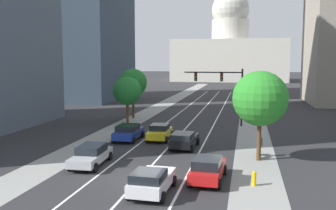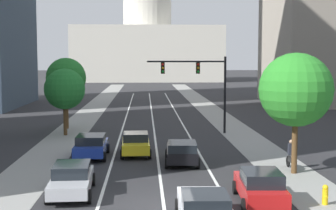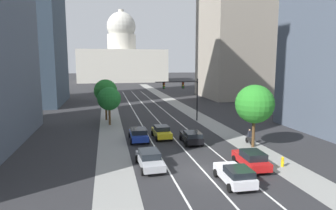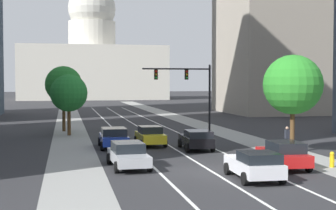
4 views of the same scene
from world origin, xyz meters
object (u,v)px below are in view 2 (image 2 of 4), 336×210
Objects in this scene: car_yellow at (136,144)px; fire_hydrant at (325,195)px; car_white at (204,207)px; cyclist at (291,155)px; capitol_building at (147,42)px; car_blue at (91,146)px; street_tree_near_left at (66,78)px; car_black at (182,152)px; car_silver at (72,178)px; street_tree_far_right at (296,90)px; street_tree_mid_left at (65,89)px; car_red at (260,186)px; traffic_signal_mast at (201,78)px.

car_yellow reaches higher than fire_hydrant.
car_white is 2.46× the size of cyclist.
capitol_building is 122.27m from fire_hydrant.
street_tree_near_left is (-3.65, 13.61, 3.84)m from car_blue.
cyclist is (6.26, -1.61, 0.07)m from car_black.
street_tree_far_right is at bearing -74.77° from car_silver.
car_black is 0.77× the size of street_tree_mid_left.
cyclist is at bearing -118.52° from car_yellow.
street_tree_near_left reaches higher than car_red.
car_blue is 0.64× the size of street_tree_far_right.
capitol_building is at bearing -4.54° from car_silver.
car_silver is 13.05m from street_tree_far_right.
car_red is at bearing -119.42° from street_tree_far_right.
car_white is at bearing -170.12° from car_yellow.
car_silver is 1.11× the size of car_blue.
car_blue is (-2.87, -0.75, 0.02)m from car_yellow.
cyclist is (7.68, -114.48, -10.04)m from capitol_building.
car_white is 0.63× the size of street_tree_far_right.
car_yellow is (-2.86, 14.44, 0.01)m from car_white.
car_yellow is 0.61× the size of street_tree_far_right.
car_white is at bearing -89.34° from capitol_building.
traffic_signal_mast is (5.39, 9.40, 3.95)m from car_yellow.
fire_hydrant is at bearing -103.82° from car_silver.
street_tree_far_right reaches higher than street_tree_mid_left.
traffic_signal_mast reaches higher than car_white.
car_black is at bearing -111.79° from car_blue.
capitol_building reaches higher than cyclist.
car_red is 21.30m from traffic_signal_mast.
cyclist reaches higher than car_red.
car_red is 0.66× the size of street_tree_far_right.
car_silver is at bearing 79.75° from car_red.
car_silver is (-4.30, -119.33, -10.13)m from capitol_building.
car_white is 1.03× the size of car_yellow.
street_tree_near_left reaches higher than car_blue.
car_black is 0.64× the size of traffic_signal_mast.
street_tree_mid_left is (-8.90, 12.00, 3.09)m from car_black.
street_tree_far_right is (3.60, -15.15, -0.03)m from traffic_signal_mast.
car_red reaches higher than fire_hydrant.
street_tree_far_right reaches higher than car_silver.
capitol_building is at bearing 92.26° from traffic_signal_mast.
car_white is at bearing -155.35° from fire_hydrant.
car_silver reaches higher than fire_hydrant.
car_silver is at bearing -162.28° from street_tree_far_right.
car_silver is at bearing -179.73° from car_blue.
car_blue is (-4.30, -110.54, -10.09)m from capitol_building.
capitol_building is 119.84m from car_silver.
fire_hydrant is (11.42, -11.08, -0.33)m from car_blue.
traffic_signal_mast is 1.00× the size of street_tree_far_right.
car_red is 2.86m from fire_hydrant.
cyclist is (6.26, 9.76, 0.09)m from car_white.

